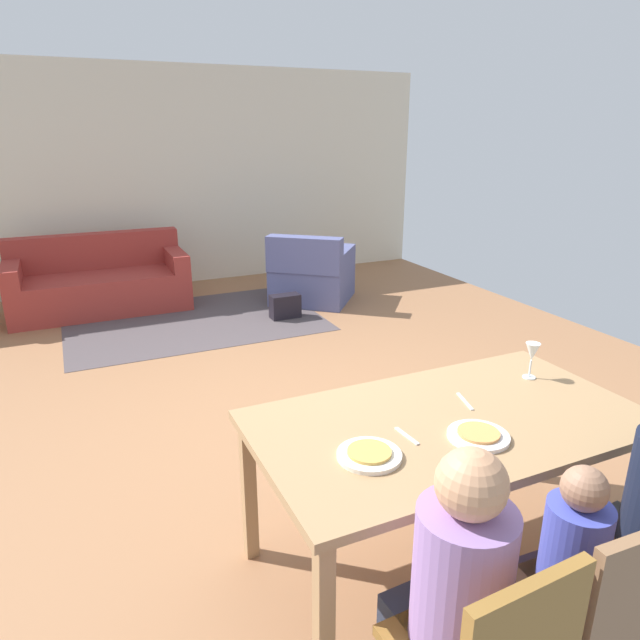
{
  "coord_description": "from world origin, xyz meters",
  "views": [
    {
      "loc": [
        -1.3,
        -3.22,
        1.95
      ],
      "look_at": [
        0.05,
        -0.27,
        0.85
      ],
      "focal_mm": 31.67,
      "sensor_mm": 36.0,
      "label": 1
    }
  ],
  "objects_px": {
    "armchair": "(312,275)",
    "handbag": "(285,306)",
    "plate_near_child": "(478,436)",
    "couch": "(100,283)",
    "dining_table": "(450,433)",
    "plate_near_man": "(369,455)",
    "wine_glass": "(532,353)",
    "person_man": "(450,611)",
    "person_child": "(560,585)",
    "dining_chair_child": "(603,607)"
  },
  "relations": [
    {
      "from": "plate_near_man",
      "to": "person_child",
      "type": "distance_m",
      "value": 0.79
    },
    {
      "from": "dining_table",
      "to": "person_child",
      "type": "xyz_separation_m",
      "value": [
        0.0,
        -0.66,
        -0.26
      ]
    },
    {
      "from": "couch",
      "to": "armchair",
      "type": "bearing_deg",
      "value": -16.98
    },
    {
      "from": "dining_chair_child",
      "to": "armchair",
      "type": "xyz_separation_m",
      "value": [
        1.17,
        4.99,
        -0.17
      ]
    },
    {
      "from": "dining_table",
      "to": "person_child",
      "type": "relative_size",
      "value": 1.86
    },
    {
      "from": "plate_near_man",
      "to": "handbag",
      "type": "bearing_deg",
      "value": 73.59
    },
    {
      "from": "person_man",
      "to": "plate_near_child",
      "type": "bearing_deg",
      "value": 45.16
    },
    {
      "from": "dining_table",
      "to": "plate_near_child",
      "type": "distance_m",
      "value": 0.2
    },
    {
      "from": "dining_table",
      "to": "handbag",
      "type": "bearing_deg",
      "value": 80.01
    },
    {
      "from": "person_man",
      "to": "handbag",
      "type": "distance_m",
      "value": 4.51
    },
    {
      "from": "person_man",
      "to": "armchair",
      "type": "distance_m",
      "value": 5.09
    },
    {
      "from": "person_child",
      "to": "plate_near_man",
      "type": "bearing_deg",
      "value": 131.17
    },
    {
      "from": "couch",
      "to": "dining_table",
      "type": "bearing_deg",
      "value": -76.94
    },
    {
      "from": "person_child",
      "to": "plate_near_child",
      "type": "bearing_deg",
      "value": 90.15
    },
    {
      "from": "couch",
      "to": "plate_near_man",
      "type": "bearing_deg",
      "value": -82.51
    },
    {
      "from": "wine_glass",
      "to": "dining_chair_child",
      "type": "distance_m",
      "value": 1.25
    },
    {
      "from": "armchair",
      "to": "dining_table",
      "type": "bearing_deg",
      "value": -105.69
    },
    {
      "from": "dining_table",
      "to": "couch",
      "type": "bearing_deg",
      "value": 103.06
    },
    {
      "from": "person_child",
      "to": "wine_glass",
      "type": "bearing_deg",
      "value": 53.75
    },
    {
      "from": "person_man",
      "to": "handbag",
      "type": "relative_size",
      "value": 3.47
    },
    {
      "from": "dining_table",
      "to": "armchair",
      "type": "height_order",
      "value": "armchair"
    },
    {
      "from": "handbag",
      "to": "plate_near_child",
      "type": "bearing_deg",
      "value": -99.54
    },
    {
      "from": "dining_table",
      "to": "person_man",
      "type": "height_order",
      "value": "person_man"
    },
    {
      "from": "plate_near_child",
      "to": "person_man",
      "type": "height_order",
      "value": "person_man"
    },
    {
      "from": "handbag",
      "to": "dining_table",
      "type": "bearing_deg",
      "value": -99.99
    },
    {
      "from": "wine_glass",
      "to": "dining_chair_child",
      "type": "xyz_separation_m",
      "value": [
        -0.62,
        -1.01,
        -0.4
      ]
    },
    {
      "from": "plate_near_child",
      "to": "dining_chair_child",
      "type": "height_order",
      "value": "dining_chair_child"
    },
    {
      "from": "plate_near_man",
      "to": "wine_glass",
      "type": "xyz_separation_m",
      "value": [
        1.09,
        0.3,
        0.12
      ]
    },
    {
      "from": "person_child",
      "to": "armchair",
      "type": "height_order",
      "value": "person_child"
    },
    {
      "from": "dining_table",
      "to": "wine_glass",
      "type": "bearing_deg",
      "value": 16.23
    },
    {
      "from": "dining_chair_child",
      "to": "armchair",
      "type": "height_order",
      "value": "dining_chair_child"
    },
    {
      "from": "plate_near_child",
      "to": "handbag",
      "type": "distance_m",
      "value": 3.98
    },
    {
      "from": "plate_near_child",
      "to": "couch",
      "type": "distance_m",
      "value": 5.18
    },
    {
      "from": "dining_chair_child",
      "to": "wine_glass",
      "type": "bearing_deg",
      "value": 58.43
    },
    {
      "from": "dining_table",
      "to": "dining_chair_child",
      "type": "bearing_deg",
      "value": -90.23
    },
    {
      "from": "plate_near_child",
      "to": "dining_chair_child",
      "type": "relative_size",
      "value": 0.29
    },
    {
      "from": "armchair",
      "to": "handbag",
      "type": "bearing_deg",
      "value": -138.36
    },
    {
      "from": "dining_chair_child",
      "to": "plate_near_child",
      "type": "bearing_deg",
      "value": 89.7
    },
    {
      "from": "armchair",
      "to": "person_man",
      "type": "bearing_deg",
      "value": -108.83
    },
    {
      "from": "person_man",
      "to": "dining_chair_child",
      "type": "xyz_separation_m",
      "value": [
        0.47,
        -0.18,
        -0.02
      ]
    },
    {
      "from": "wine_glass",
      "to": "handbag",
      "type": "xyz_separation_m",
      "value": [
        0.03,
        3.52,
        -0.76
      ]
    },
    {
      "from": "person_man",
      "to": "couch",
      "type": "relative_size",
      "value": 0.59
    },
    {
      "from": "wine_glass",
      "to": "plate_near_child",
      "type": "bearing_deg",
      "value": -149.79
    },
    {
      "from": "dining_chair_child",
      "to": "couch",
      "type": "relative_size",
      "value": 0.46
    },
    {
      "from": "person_man",
      "to": "handbag",
      "type": "bearing_deg",
      "value": 75.5
    },
    {
      "from": "wine_glass",
      "to": "person_man",
      "type": "height_order",
      "value": "person_man"
    },
    {
      "from": "wine_glass",
      "to": "armchair",
      "type": "relative_size",
      "value": 0.15
    },
    {
      "from": "person_man",
      "to": "person_child",
      "type": "height_order",
      "value": "person_man"
    },
    {
      "from": "plate_near_man",
      "to": "wine_glass",
      "type": "height_order",
      "value": "wine_glass"
    },
    {
      "from": "dining_chair_child",
      "to": "armchair",
      "type": "relative_size",
      "value": 0.72
    }
  ]
}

